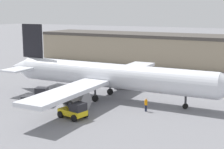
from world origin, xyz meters
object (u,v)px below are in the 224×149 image
(airplane, at_px, (106,76))
(baggage_tug, at_px, (37,97))
(ground_crew_worker, at_px, (146,104))
(belt_loader_truck, at_px, (74,110))

(airplane, xyz_separation_m, baggage_tug, (-6.54, -7.30, -2.17))
(ground_crew_worker, relative_size, belt_loader_truck, 0.48)
(baggage_tug, relative_size, belt_loader_truck, 1.04)
(baggage_tug, xyz_separation_m, belt_loader_truck, (7.58, -2.50, -0.12))
(baggage_tug, bearing_deg, belt_loader_truck, -37.90)
(airplane, relative_size, ground_crew_worker, 20.99)
(airplane, height_order, ground_crew_worker, airplane)
(airplane, relative_size, belt_loader_truck, 10.09)
(baggage_tug, bearing_deg, airplane, 28.54)
(ground_crew_worker, bearing_deg, airplane, 164.37)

